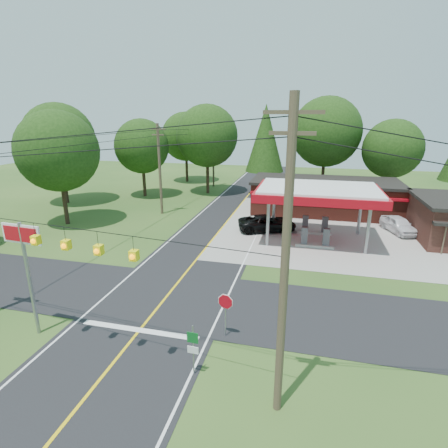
% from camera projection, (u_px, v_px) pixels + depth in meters
% --- Properties ---
extents(ground, '(120.00, 120.00, 0.00)m').
position_uv_depth(ground, '(166.00, 297.00, 21.67)').
color(ground, '#284C1A').
rests_on(ground, ground).
extents(main_highway, '(8.00, 120.00, 0.02)m').
position_uv_depth(main_highway, '(166.00, 297.00, 21.67)').
color(main_highway, black).
rests_on(main_highway, ground).
extents(cross_road, '(70.00, 7.00, 0.02)m').
position_uv_depth(cross_road, '(166.00, 297.00, 21.67)').
color(cross_road, black).
rests_on(cross_road, ground).
extents(lane_center_yellow, '(0.15, 110.00, 0.00)m').
position_uv_depth(lane_center_yellow, '(166.00, 297.00, 21.67)').
color(lane_center_yellow, yellow).
rests_on(lane_center_yellow, main_highway).
extents(gas_canopy, '(10.60, 7.40, 4.88)m').
position_uv_depth(gas_canopy, '(318.00, 194.00, 30.44)').
color(gas_canopy, gray).
rests_on(gas_canopy, ground).
extents(convenience_store, '(16.40, 7.55, 3.80)m').
position_uv_depth(convenience_store, '(324.00, 196.00, 40.17)').
color(convenience_store, maroon).
rests_on(convenience_store, ground).
extents(utility_pole_near_right, '(1.80, 0.30, 11.50)m').
position_uv_depth(utility_pole_near_right, '(285.00, 266.00, 11.72)').
color(utility_pole_near_right, '#473828').
rests_on(utility_pole_near_right, ground).
extents(utility_pole_far_left, '(1.80, 0.30, 10.00)m').
position_uv_depth(utility_pole_far_left, '(160.00, 168.00, 38.62)').
color(utility_pole_far_left, '#473828').
rests_on(utility_pole_far_left, ground).
extents(utility_pole_north, '(0.30, 0.30, 9.50)m').
position_uv_depth(utility_pole_north, '(213.00, 156.00, 54.19)').
color(utility_pole_north, '#473828').
rests_on(utility_pole_north, ground).
extents(overhead_beacons, '(17.04, 2.04, 1.03)m').
position_uv_depth(overhead_beacons, '(80.00, 231.00, 14.48)').
color(overhead_beacons, black).
rests_on(overhead_beacons, ground).
extents(treeline_backdrop, '(70.27, 51.59, 13.30)m').
position_uv_depth(treeline_backdrop, '(248.00, 144.00, 41.53)').
color(treeline_backdrop, '#332316').
rests_on(treeline_backdrop, ground).
extents(suv_car, '(7.11, 7.11, 1.55)m').
position_uv_depth(suv_car, '(267.00, 223.00, 33.88)').
color(suv_car, black).
rests_on(suv_car, ground).
extents(sedan_car, '(5.74, 5.74, 1.54)m').
position_uv_depth(sedan_car, '(399.00, 225.00, 33.43)').
color(sedan_car, white).
rests_on(sedan_car, ground).
extents(big_stop_sign, '(2.23, 0.29, 6.00)m').
position_uv_depth(big_stop_sign, '(25.00, 255.00, 16.85)').
color(big_stop_sign, gray).
rests_on(big_stop_sign, ground).
extents(octagonal_stop_sign, '(0.83, 0.20, 2.41)m').
position_uv_depth(octagonal_stop_sign, '(225.00, 305.00, 17.33)').
color(octagonal_stop_sign, gray).
rests_on(octagonal_stop_sign, ground).
extents(route_sign_post, '(0.50, 0.09, 2.44)m').
position_uv_depth(route_sign_post, '(193.00, 346.00, 14.80)').
color(route_sign_post, gray).
rests_on(route_sign_post, ground).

